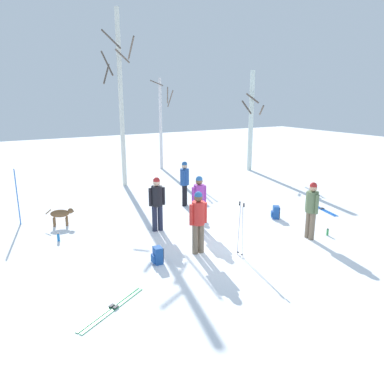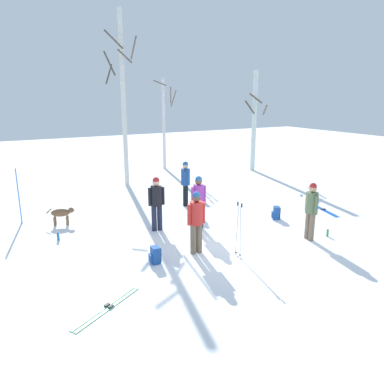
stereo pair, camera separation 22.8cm
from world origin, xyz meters
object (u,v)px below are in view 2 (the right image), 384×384
(ski_pair_lying_1, at_px, (324,210))
(backpack_1, at_px, (155,255))
(person_2, at_px, (199,199))
(backpack_0, at_px, (276,213))
(person_4, at_px, (186,181))
(ski_poles_0, at_px, (239,228))
(person_0, at_px, (156,200))
(birch_tree_2, at_px, (123,97))
(ski_pair_planted_0, at_px, (19,196))
(water_bottle_1, at_px, (58,236))
(ski_pair_lying_0, at_px, (107,308))
(dog, at_px, (62,213))
(birch_tree_4, at_px, (254,121))
(water_bottle_0, at_px, (328,233))
(birch_tree_3, at_px, (164,122))
(person_1, at_px, (196,218))
(person_3, at_px, (311,208))

(ski_pair_lying_1, xyz_separation_m, backpack_1, (-7.23, -1.08, 0.20))
(person_2, relative_size, backpack_0, 3.90)
(person_4, bearing_deg, ski_poles_0, -101.28)
(person_0, height_order, birch_tree_2, birch_tree_2)
(ski_poles_0, distance_m, backpack_0, 3.52)
(ski_pair_planted_0, relative_size, water_bottle_1, 7.59)
(person_2, xyz_separation_m, water_bottle_1, (-4.10, 1.14, -0.86))
(ski_pair_lying_0, bearing_deg, ski_pair_lying_1, 15.73)
(dog, distance_m, backpack_0, 7.17)
(ski_poles_0, distance_m, backpack_1, 2.27)
(ski_poles_0, height_order, birch_tree_2, birch_tree_2)
(dog, relative_size, birch_tree_2, 0.11)
(person_2, height_order, birch_tree_4, birch_tree_4)
(water_bottle_0, height_order, birch_tree_3, birch_tree_3)
(ski_pair_planted_0, height_order, birch_tree_2, birch_tree_2)
(person_1, distance_m, person_2, 1.87)
(person_2, relative_size, dog, 1.97)
(person_3, relative_size, water_bottle_1, 6.99)
(water_bottle_1, xyz_separation_m, birch_tree_2, (4.03, 5.57, 3.91))
(ski_poles_0, distance_m, birch_tree_4, 11.89)
(backpack_1, relative_size, birch_tree_3, 0.09)
(birch_tree_2, bearing_deg, water_bottle_0, -71.08)
(person_2, bearing_deg, backpack_0, -9.34)
(ski_pair_lying_1, distance_m, water_bottle_0, 2.72)
(person_2, bearing_deg, ski_pair_lying_1, -6.46)
(person_3, height_order, water_bottle_1, person_3)
(ski_pair_lying_0, distance_m, water_bottle_1, 4.22)
(person_1, relative_size, birch_tree_2, 0.22)
(dog, xyz_separation_m, birch_tree_3, (6.97, 7.08, 2.26))
(birch_tree_2, bearing_deg, ski_pair_lying_0, -111.19)
(birch_tree_4, bearing_deg, ski_pair_lying_0, -138.89)
(person_3, bearing_deg, birch_tree_4, 61.44)
(person_3, height_order, backpack_0, person_3)
(person_1, bearing_deg, backpack_1, -177.71)
(ski_pair_lying_1, bearing_deg, birch_tree_3, 100.00)
(person_4, relative_size, backpack_0, 3.90)
(person_0, distance_m, person_2, 1.31)
(water_bottle_1, height_order, birch_tree_4, birch_tree_4)
(dog, xyz_separation_m, birch_tree_2, (3.67, 4.23, 3.64))
(person_0, xyz_separation_m, person_2, (1.22, -0.49, 0.00))
(dog, height_order, ski_pair_lying_1, dog)
(birch_tree_2, bearing_deg, person_2, -89.45)
(water_bottle_0, height_order, birch_tree_4, birch_tree_4)
(person_4, height_order, ski_poles_0, person_4)
(person_4, height_order, birch_tree_3, birch_tree_3)
(dog, bearing_deg, person_2, -33.64)
(person_4, bearing_deg, birch_tree_4, 33.09)
(person_4, relative_size, ski_pair_lying_0, 1.05)
(person_3, bearing_deg, ski_poles_0, 179.36)
(person_0, height_order, ski_poles_0, person_0)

